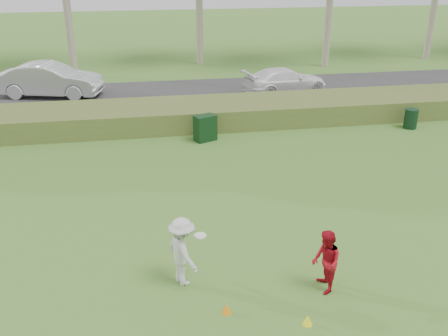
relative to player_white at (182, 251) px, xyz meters
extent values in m
plane|color=#3B6D24|center=(1.51, -0.70, -0.81)|extent=(120.00, 120.00, 0.00)
cube|color=#4B5F26|center=(1.51, 11.30, -0.36)|extent=(80.00, 3.00, 0.90)
cube|color=#2D2D2D|center=(1.51, 16.30, -0.78)|extent=(80.00, 6.00, 0.06)
imported|color=silver|center=(0.00, 0.00, 0.00)|extent=(0.98, 1.20, 1.62)
cylinder|color=white|center=(0.40, 0.00, 0.36)|extent=(0.27, 0.27, 0.03)
imported|color=#A60E1B|center=(3.02, -0.82, -0.08)|extent=(0.60, 0.75, 1.46)
cone|color=orange|center=(0.78, -1.21, -0.70)|extent=(0.20, 0.20, 0.22)
cone|color=yellow|center=(2.30, -1.83, -0.70)|extent=(0.20, 0.20, 0.22)
cube|color=black|center=(1.79, 9.15, -0.30)|extent=(0.96, 0.80, 1.03)
cylinder|color=black|center=(10.58, 9.14, -0.40)|extent=(0.64, 0.64, 0.83)
imported|color=silver|center=(-5.10, 16.90, 0.10)|extent=(5.44, 2.98, 1.70)
imported|color=white|center=(6.90, 15.42, -0.10)|extent=(4.79, 2.69, 1.31)
camera|label=1|loc=(-0.72, -9.37, 6.04)|focal=40.00mm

